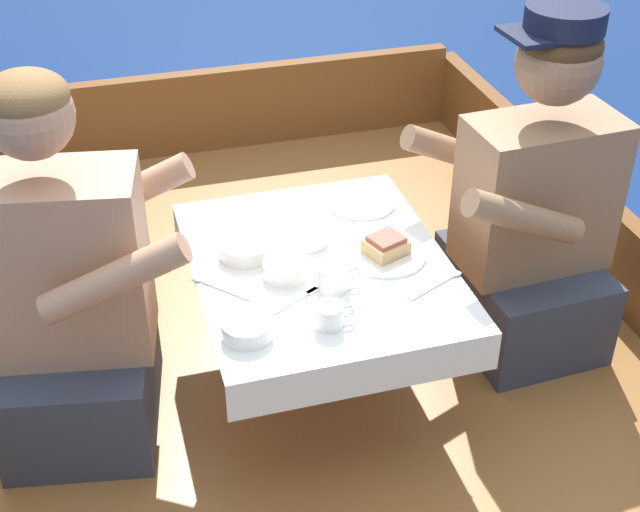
# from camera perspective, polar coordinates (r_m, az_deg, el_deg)

# --- Properties ---
(ground_plane) EXTENTS (60.00, 60.00, 0.00)m
(ground_plane) POSITION_cam_1_polar(r_m,az_deg,el_deg) (2.77, -0.39, -12.60)
(ground_plane) COLOR navy
(boat_deck) EXTENTS (2.03, 2.89, 0.35)m
(boat_deck) POSITION_cam_1_polar(r_m,az_deg,el_deg) (2.64, -0.41, -10.00)
(boat_deck) COLOR brown
(boat_deck) RESTS_ON ground_plane
(gunwale_starboard) EXTENTS (0.06, 2.89, 0.29)m
(gunwale_starboard) POSITION_cam_1_polar(r_m,az_deg,el_deg) (2.81, 19.34, -0.89)
(gunwale_starboard) COLOR brown
(gunwale_starboard) RESTS_ON boat_deck
(bow_coaming) EXTENTS (1.91, 0.06, 0.33)m
(bow_coaming) POSITION_cam_1_polar(r_m,az_deg,el_deg) (3.61, -6.59, 9.32)
(bow_coaming) COLOR brown
(bow_coaming) RESTS_ON boat_deck
(cockpit_table) EXTENTS (0.63, 0.77, 0.40)m
(cockpit_table) POSITION_cam_1_polar(r_m,az_deg,el_deg) (2.25, -0.00, -1.34)
(cockpit_table) COLOR #B2B2B7
(cockpit_table) RESTS_ON boat_deck
(person_port) EXTENTS (0.57, 0.52, 0.97)m
(person_port) POSITION_cam_1_polar(r_m,az_deg,el_deg) (2.21, -15.79, -2.88)
(person_port) COLOR #333847
(person_port) RESTS_ON boat_deck
(person_starboard) EXTENTS (0.54, 0.46, 0.98)m
(person_starboard) POSITION_cam_1_polar(r_m,az_deg,el_deg) (2.48, 13.43, 2.43)
(person_starboard) COLOR #333847
(person_starboard) RESTS_ON boat_deck
(plate_sandwich) EXTENTS (0.20, 0.20, 0.01)m
(plate_sandwich) POSITION_cam_1_polar(r_m,az_deg,el_deg) (2.25, 4.22, 0.11)
(plate_sandwich) COLOR white
(plate_sandwich) RESTS_ON cockpit_table
(plate_bread) EXTENTS (0.20, 0.20, 0.01)m
(plate_bread) POSITION_cam_1_polar(r_m,az_deg,el_deg) (2.47, 2.64, 3.51)
(plate_bread) COLOR white
(plate_bread) RESTS_ON cockpit_table
(sandwich) EXTENTS (0.12, 0.11, 0.05)m
(sandwich) POSITION_cam_1_polar(r_m,az_deg,el_deg) (2.24, 4.25, 0.69)
(sandwich) COLOR tan
(sandwich) RESTS_ON plate_sandwich
(bowl_port_near) EXTENTS (0.12, 0.12, 0.04)m
(bowl_port_near) POSITION_cam_1_polar(r_m,az_deg,el_deg) (1.99, -4.67, -4.57)
(bowl_port_near) COLOR white
(bowl_port_near) RESTS_ON cockpit_table
(bowl_starboard_near) EXTENTS (0.14, 0.14, 0.04)m
(bowl_starboard_near) POSITION_cam_1_polar(r_m,az_deg,el_deg) (2.25, -4.76, 0.58)
(bowl_starboard_near) COLOR white
(bowl_starboard_near) RESTS_ON cockpit_table
(bowl_center_far) EXTENTS (0.11, 0.11, 0.04)m
(bowl_center_far) POSITION_cam_1_polar(r_m,az_deg,el_deg) (2.29, -0.89, 1.37)
(bowl_center_far) COLOR white
(bowl_center_far) RESTS_ON cockpit_table
(bowl_port_far) EXTENTS (0.11, 0.11, 0.04)m
(bowl_port_far) POSITION_cam_1_polar(r_m,az_deg,el_deg) (2.17, -2.24, -0.75)
(bowl_port_far) COLOR white
(bowl_port_far) RESTS_ON cockpit_table
(coffee_cup_port) EXTENTS (0.10, 0.08, 0.06)m
(coffee_cup_port) POSITION_cam_1_polar(r_m,az_deg,el_deg) (2.12, 0.92, -1.34)
(coffee_cup_port) COLOR white
(coffee_cup_port) RESTS_ON cockpit_table
(coffee_cup_starboard) EXTENTS (0.09, 0.07, 0.06)m
(coffee_cup_starboard) POSITION_cam_1_polar(r_m,az_deg,el_deg) (2.01, 0.61, -3.78)
(coffee_cup_starboard) COLOR white
(coffee_cup_starboard) RESTS_ON cockpit_table
(utensil_spoon_starboard) EXTENTS (0.16, 0.08, 0.01)m
(utensil_spoon_starboard) POSITION_cam_1_polar(r_m,az_deg,el_deg) (2.18, 7.88, -1.57)
(utensil_spoon_starboard) COLOR silver
(utensil_spoon_starboard) RESTS_ON cockpit_table
(utensil_spoon_center) EXTENTS (0.13, 0.13, 0.01)m
(utensil_spoon_center) POSITION_cam_1_polar(r_m,az_deg,el_deg) (2.16, -6.91, -1.82)
(utensil_spoon_center) COLOR silver
(utensil_spoon_center) RESTS_ON cockpit_table
(utensil_fork_port) EXTENTS (0.16, 0.10, 0.00)m
(utensil_fork_port) POSITION_cam_1_polar(r_m,az_deg,el_deg) (2.10, -1.51, -2.81)
(utensil_fork_port) COLOR silver
(utensil_fork_port) RESTS_ON cockpit_table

